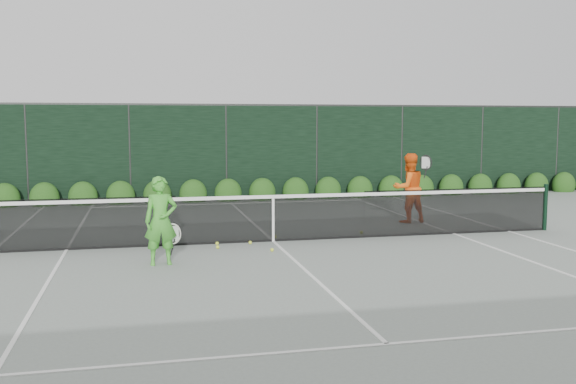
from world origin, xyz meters
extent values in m
plane|color=gray|center=(0.00, 0.00, 0.00)|extent=(80.00, 80.00, 0.00)
cylinder|color=black|center=(6.40, 0.00, 0.54)|extent=(0.10, 0.10, 1.07)
cube|color=black|center=(-4.20, 0.00, 0.51)|extent=(4.40, 0.01, 1.02)
cube|color=black|center=(0.00, 0.00, 0.48)|extent=(4.00, 0.01, 0.96)
cube|color=black|center=(4.20, 0.00, 0.51)|extent=(4.40, 0.01, 1.02)
cube|color=white|center=(0.00, 0.00, 0.94)|extent=(12.80, 0.03, 0.07)
cube|color=black|center=(0.00, 0.00, 0.02)|extent=(12.80, 0.02, 0.04)
cube|color=white|center=(0.00, 0.00, 0.46)|extent=(0.05, 0.03, 0.91)
imported|color=green|center=(-2.34, -1.69, 0.78)|extent=(0.59, 0.41, 1.55)
torus|color=beige|center=(-2.14, -1.59, 0.52)|extent=(0.30, 0.06, 0.30)
cylinder|color=black|center=(-2.14, -1.59, 0.28)|extent=(0.10, 0.03, 0.30)
imported|color=orange|center=(3.78, 1.76, 0.86)|extent=(0.92, 0.76, 1.72)
torus|color=black|center=(4.13, 1.56, 1.50)|extent=(0.26, 0.20, 0.30)
cylinder|color=black|center=(4.13, 1.56, 1.26)|extent=(0.10, 0.03, 0.30)
cube|color=white|center=(5.49, 0.00, 0.01)|extent=(0.06, 23.77, 0.01)
cube|color=white|center=(-4.12, 0.00, 0.01)|extent=(0.06, 23.77, 0.01)
cube|color=white|center=(4.12, 0.00, 0.01)|extent=(0.06, 23.77, 0.01)
cube|color=white|center=(0.00, 11.88, 0.01)|extent=(11.03, 0.06, 0.01)
cube|color=white|center=(0.00, 6.40, 0.01)|extent=(8.23, 0.06, 0.01)
cube|color=white|center=(0.00, -6.40, 0.01)|extent=(8.23, 0.06, 0.01)
cube|color=white|center=(0.00, 0.00, 0.01)|extent=(0.06, 12.80, 0.01)
cube|color=black|center=(0.00, 7.50, 1.50)|extent=(32.00, 0.06, 3.00)
cube|color=#262826|center=(0.00, 7.50, 3.03)|extent=(32.00, 0.06, 0.06)
cylinder|color=#262826|center=(-6.00, 7.50, 1.50)|extent=(0.08, 0.08, 3.00)
cylinder|color=#262826|center=(-3.00, 7.50, 1.50)|extent=(0.08, 0.08, 3.00)
cylinder|color=#262826|center=(0.00, 7.50, 1.50)|extent=(0.08, 0.08, 3.00)
cylinder|color=#262826|center=(3.00, 7.50, 1.50)|extent=(0.08, 0.08, 3.00)
cylinder|color=#262826|center=(6.00, 7.50, 1.50)|extent=(0.08, 0.08, 3.00)
cylinder|color=#262826|center=(9.00, 7.50, 1.50)|extent=(0.08, 0.08, 3.00)
cylinder|color=#262826|center=(12.00, 7.50, 1.50)|extent=(0.08, 0.08, 3.00)
ellipsoid|color=#143C10|center=(-6.60, 7.15, 0.23)|extent=(0.86, 0.65, 0.94)
ellipsoid|color=#143C10|center=(-5.50, 7.15, 0.23)|extent=(0.86, 0.65, 0.94)
ellipsoid|color=#143C10|center=(-4.40, 7.15, 0.23)|extent=(0.86, 0.65, 0.94)
ellipsoid|color=#143C10|center=(-3.30, 7.15, 0.23)|extent=(0.86, 0.65, 0.94)
ellipsoid|color=#143C10|center=(-2.20, 7.15, 0.23)|extent=(0.86, 0.65, 0.94)
ellipsoid|color=#143C10|center=(-1.10, 7.15, 0.23)|extent=(0.86, 0.65, 0.94)
ellipsoid|color=#143C10|center=(0.00, 7.15, 0.23)|extent=(0.86, 0.65, 0.94)
ellipsoid|color=#143C10|center=(1.10, 7.15, 0.23)|extent=(0.86, 0.65, 0.94)
ellipsoid|color=#143C10|center=(2.20, 7.15, 0.23)|extent=(0.86, 0.65, 0.94)
ellipsoid|color=#143C10|center=(3.30, 7.15, 0.23)|extent=(0.86, 0.65, 0.94)
ellipsoid|color=#143C10|center=(4.40, 7.15, 0.23)|extent=(0.86, 0.65, 0.94)
ellipsoid|color=#143C10|center=(5.50, 7.15, 0.23)|extent=(0.86, 0.65, 0.94)
ellipsoid|color=#143C10|center=(6.60, 7.15, 0.23)|extent=(0.86, 0.65, 0.94)
ellipsoid|color=#143C10|center=(7.70, 7.15, 0.23)|extent=(0.86, 0.65, 0.94)
ellipsoid|color=#143C10|center=(8.80, 7.15, 0.23)|extent=(0.86, 0.65, 0.94)
ellipsoid|color=#143C10|center=(9.90, 7.15, 0.23)|extent=(0.86, 0.65, 0.94)
ellipsoid|color=#143C10|center=(11.00, 7.15, 0.23)|extent=(0.86, 0.65, 0.94)
ellipsoid|color=#143C10|center=(12.10, 7.15, 0.23)|extent=(0.86, 0.65, 0.94)
sphere|color=#E1F135|center=(2.10, 0.46, 0.03)|extent=(0.07, 0.07, 0.07)
sphere|color=#E1F135|center=(0.12, 0.35, 0.03)|extent=(0.07, 0.07, 0.07)
sphere|color=#E1F135|center=(-0.23, -1.03, 0.03)|extent=(0.07, 0.07, 0.07)
sphere|color=#E1F135|center=(-1.19, -0.13, 0.03)|extent=(0.07, 0.07, 0.07)
sphere|color=#E1F135|center=(-1.22, -0.51, 0.03)|extent=(0.07, 0.07, 0.07)
sphere|color=#E1F135|center=(-0.52, -0.19, 0.03)|extent=(0.07, 0.07, 0.07)
camera|label=1|loc=(-2.63, -12.95, 2.49)|focal=40.00mm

